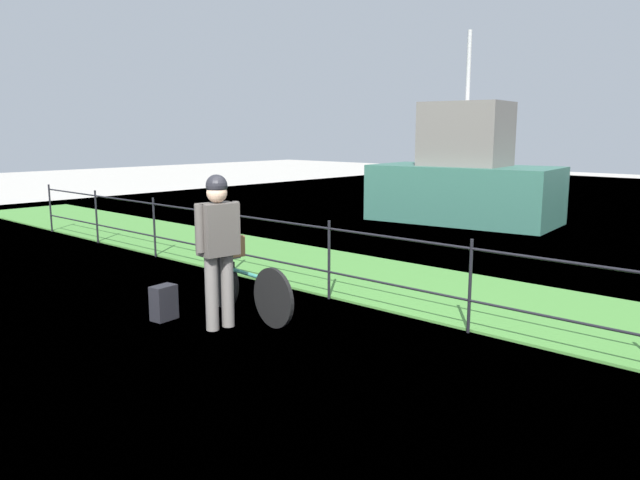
% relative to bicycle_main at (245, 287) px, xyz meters
% --- Properties ---
extents(ground_plane, '(60.00, 60.00, 0.00)m').
position_rel_bicycle_main_xyz_m(ground_plane, '(1.20, -0.94, -0.35)').
color(ground_plane, '#B2ADA3').
extents(grass_strip, '(27.00, 2.40, 0.03)m').
position_rel_bicycle_main_xyz_m(grass_strip, '(1.20, 2.46, -0.34)').
color(grass_strip, '#478438').
rests_on(grass_strip, ground).
extents(iron_fence, '(18.04, 0.04, 1.02)m').
position_rel_bicycle_main_xyz_m(iron_fence, '(1.20, 1.23, 0.24)').
color(iron_fence, black).
rests_on(iron_fence, ground).
extents(bicycle_main, '(1.70, 0.26, 0.67)m').
position_rel_bicycle_main_xyz_m(bicycle_main, '(0.00, 0.00, 0.00)').
color(bicycle_main, black).
rests_on(bicycle_main, ground).
extents(wooden_crate, '(0.40, 0.32, 0.25)m').
position_rel_bicycle_main_xyz_m(wooden_crate, '(-0.38, 0.04, 0.44)').
color(wooden_crate, brown).
rests_on(wooden_crate, bicycle_main).
extents(terrier_dog, '(0.32, 0.17, 0.18)m').
position_rel_bicycle_main_xyz_m(terrier_dog, '(-0.35, 0.04, 0.64)').
color(terrier_dog, tan).
rests_on(terrier_dog, wooden_crate).
extents(cyclist_person, '(0.30, 0.54, 1.68)m').
position_rel_bicycle_main_xyz_m(cyclist_person, '(0.12, -0.47, 0.65)').
color(cyclist_person, slate).
rests_on(cyclist_person, ground).
extents(backpack_on_paving, '(0.21, 0.30, 0.40)m').
position_rel_bicycle_main_xyz_m(backpack_on_paving, '(-0.60, -0.71, -0.15)').
color(backpack_on_paving, black).
rests_on(backpack_on_paving, ground).
extents(moored_boat_near, '(4.48, 2.60, 4.40)m').
position_rel_bicycle_main_xyz_m(moored_boat_near, '(-2.03, 8.54, 0.67)').
color(moored_boat_near, '#336656').
rests_on(moored_boat_near, ground).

